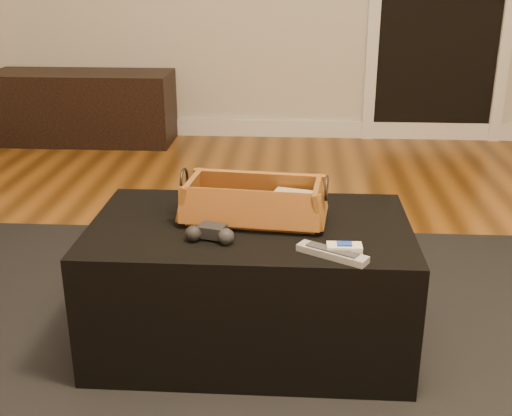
# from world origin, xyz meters

# --- Properties ---
(floor) EXTENTS (5.00, 5.50, 0.01)m
(floor) POSITION_xyz_m (0.00, 0.00, -0.01)
(floor) COLOR brown
(floor) RESTS_ON ground
(baseboard) EXTENTS (5.00, 0.04, 0.12)m
(baseboard) POSITION_xyz_m (0.00, 2.73, 0.06)
(baseboard) COLOR white
(baseboard) RESTS_ON floor
(media_cabinet) EXTENTS (1.25, 0.45, 0.49)m
(media_cabinet) POSITION_xyz_m (-1.16, 2.51, 0.25)
(media_cabinet) COLOR black
(media_cabinet) RESTS_ON floor
(area_rug) EXTENTS (2.60, 2.00, 0.01)m
(area_rug) POSITION_xyz_m (0.20, -0.06, 0.01)
(area_rug) COLOR black
(area_rug) RESTS_ON floor
(ottoman) EXTENTS (1.00, 0.60, 0.42)m
(ottoman) POSITION_xyz_m (0.20, -0.01, 0.22)
(ottoman) COLOR black
(ottoman) RESTS_ON area_rug
(tv_remote) EXTENTS (0.24, 0.05, 0.02)m
(tv_remote) POSITION_xyz_m (0.18, 0.01, 0.46)
(tv_remote) COLOR black
(tv_remote) RESTS_ON wicker_basket
(cloth_bundle) EXTENTS (0.14, 0.12, 0.07)m
(cloth_bundle) POSITION_xyz_m (0.33, 0.04, 0.48)
(cloth_bundle) COLOR tan
(cloth_bundle) RESTS_ON wicker_basket
(wicker_basket) EXTENTS (0.47, 0.28, 0.16)m
(wicker_basket) POSITION_xyz_m (0.21, 0.02, 0.49)
(wicker_basket) COLOR #965621
(wicker_basket) RESTS_ON ottoman
(game_controller) EXTENTS (0.15, 0.10, 0.05)m
(game_controller) POSITION_xyz_m (0.09, -0.16, 0.46)
(game_controller) COLOR black
(game_controller) RESTS_ON ottoman
(silver_remote) EXTENTS (0.20, 0.15, 0.02)m
(silver_remote) POSITION_xyz_m (0.44, -0.24, 0.44)
(silver_remote) COLOR #B5B7BD
(silver_remote) RESTS_ON ottoman
(cream_gadget) EXTENTS (0.10, 0.05, 0.04)m
(cream_gadget) POSITION_xyz_m (0.47, -0.23, 0.45)
(cream_gadget) COLOR silver
(cream_gadget) RESTS_ON ottoman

